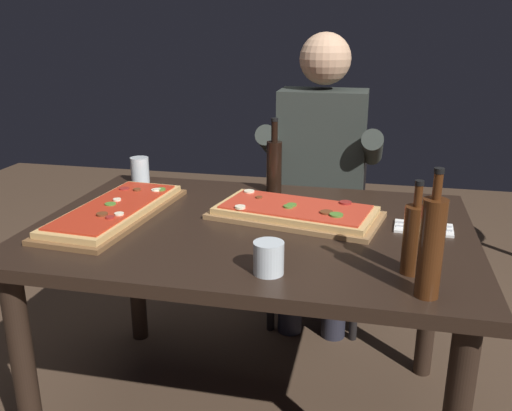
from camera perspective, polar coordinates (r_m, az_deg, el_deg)
The scene contains 11 objects.
dining_table at distance 1.82m, azimuth -0.34°, elevation -4.82°, with size 1.40×0.96×0.74m.
pizza_rectangular_front at distance 1.85m, azimuth 4.13°, elevation -0.69°, with size 0.60×0.38×0.05m.
pizza_rectangular_left at distance 1.92m, azimuth -14.40°, elevation -0.53°, with size 0.30×0.64×0.05m.
wine_bottle_dark at distance 2.10m, azimuth 1.90°, elevation 4.24°, with size 0.06×0.06×0.29m.
oil_bottle_amber at distance 1.35m, azimuth 17.69°, elevation -4.07°, with size 0.06×0.06×0.32m.
vinegar_bottle_green at distance 1.47m, azimuth 16.08°, elevation -3.28°, with size 0.06×0.06×0.25m.
tumbler_near_camera at distance 1.44m, azimuth 1.31°, elevation -5.64°, with size 0.08×0.08×0.09m.
tumbler_far_side at distance 2.30m, azimuth -11.94°, elevation 3.62°, with size 0.07×0.07×0.10m.
napkin_cutlery_set at distance 1.83m, azimuth 16.98°, elevation -2.25°, with size 0.19×0.12×0.01m.
diner_chair at distance 2.65m, azimuth 6.73°, elevation -1.07°, with size 0.44×0.44×0.87m.
seated_diner at distance 2.46m, azimuth 6.65°, elevation 3.64°, with size 0.53×0.41×1.33m.
Camera 1 is at (0.38, -1.63, 1.36)m, focal length 38.59 mm.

